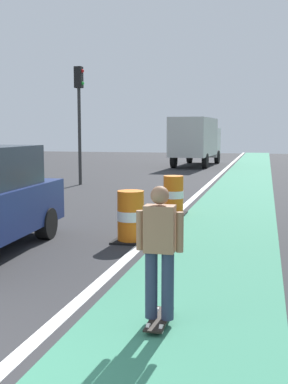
% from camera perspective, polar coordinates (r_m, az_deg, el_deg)
% --- Properties ---
extents(bike_lane_strip, '(2.50, 80.00, 0.01)m').
position_cam_1_polar(bike_lane_strip, '(15.84, 10.57, -1.45)').
color(bike_lane_strip, '#387F60').
rests_on(bike_lane_strip, ground).
extents(lane_divider_stripe, '(0.20, 80.00, 0.01)m').
position_cam_1_polar(lane_divider_stripe, '(15.99, 5.20, -1.27)').
color(lane_divider_stripe, silver).
rests_on(lane_divider_stripe, ground).
extents(skateboarder_on_lane, '(0.57, 0.80, 1.69)m').
position_cam_1_polar(skateboarder_on_lane, '(5.81, 1.84, -6.92)').
color(skateboarder_on_lane, black).
rests_on(skateboarder_on_lane, ground).
extents(traffic_barrel_front, '(0.73, 0.73, 1.09)m').
position_cam_1_polar(traffic_barrel_front, '(10.25, -1.57, -2.96)').
color(traffic_barrel_front, orange).
rests_on(traffic_barrel_front, ground).
extents(traffic_barrel_mid, '(0.73, 0.73, 1.09)m').
position_cam_1_polar(traffic_barrel_mid, '(13.74, 3.46, -0.41)').
color(traffic_barrel_mid, orange).
rests_on(traffic_barrel_mid, ground).
extents(delivery_truck_down_block, '(2.68, 7.70, 3.23)m').
position_cam_1_polar(delivery_truck_down_block, '(33.47, 6.15, 6.22)').
color(delivery_truck_down_block, beige).
rests_on(delivery_truck_down_block, ground).
extents(traffic_light_corner, '(0.41, 0.32, 5.10)m').
position_cam_1_polar(traffic_light_corner, '(21.57, -7.61, 10.16)').
color(traffic_light_corner, '#2D2D2D').
rests_on(traffic_light_corner, ground).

